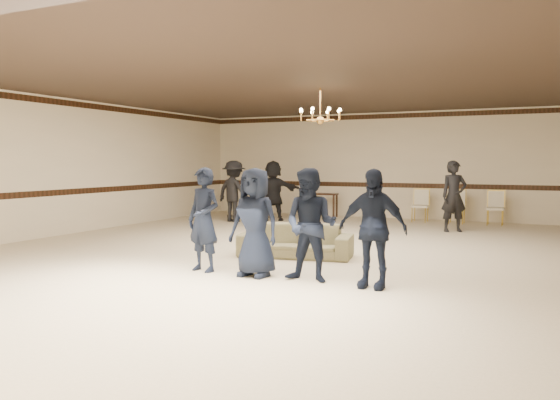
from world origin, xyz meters
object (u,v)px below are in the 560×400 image
(boy_d, at_px, (372,228))
(banquet_chair_right, at_px, (495,208))
(chandelier, at_px, (320,104))
(settee, at_px, (296,241))
(boy_c, at_px, (311,225))
(adult_mid, at_px, (273,191))
(boy_a, at_px, (204,220))
(boy_b, at_px, (255,222))
(console_table, at_px, (323,205))
(banquet_chair_left, at_px, (420,206))
(adult_right, at_px, (454,196))
(banquet_chair_mid, at_px, (457,207))
(adult_left, at_px, (234,191))

(boy_d, height_order, banquet_chair_right, boy_d)
(chandelier, relative_size, settee, 0.47)
(chandelier, relative_size, boy_c, 0.58)
(chandelier, distance_m, adult_mid, 5.18)
(chandelier, distance_m, boy_a, 3.97)
(boy_b, height_order, console_table, boy_b)
(boy_a, relative_size, banquet_chair_right, 1.76)
(chandelier, xyz_separation_m, banquet_chair_left, (1.02, 5.27, -2.41))
(boy_a, bearing_deg, adult_right, 77.75)
(settee, xyz_separation_m, console_table, (-2.10, 6.99, 0.07))
(adult_mid, xyz_separation_m, banquet_chair_left, (3.93, 1.47, -0.41))
(banquet_chair_left, bearing_deg, console_table, 171.32)
(boy_a, relative_size, banquet_chair_left, 1.76)
(adult_mid, relative_size, banquet_chair_left, 1.89)
(boy_d, distance_m, adult_mid, 8.67)
(boy_c, bearing_deg, boy_d, -0.03)
(boy_d, xyz_separation_m, adult_mid, (-4.94, 7.12, 0.06))
(boy_b, relative_size, adult_mid, 0.93)
(boy_d, relative_size, banquet_chair_right, 1.76)
(banquet_chair_mid, height_order, console_table, banquet_chair_mid)
(boy_a, xyz_separation_m, banquet_chair_mid, (2.68, 8.60, -0.35))
(chandelier, distance_m, adult_left, 5.30)
(settee, bearing_deg, boy_b, -96.42)
(boy_b, relative_size, settee, 0.81)
(banquet_chair_mid, bearing_deg, boy_a, -107.80)
(boy_a, xyz_separation_m, adult_left, (-3.14, 6.42, 0.06))
(boy_d, relative_size, adult_left, 0.93)
(console_table, bearing_deg, chandelier, -71.74)
(chandelier, height_order, banquet_chair_right, chandelier)
(chandelier, bearing_deg, boy_c, -71.07)
(boy_a, distance_m, boy_d, 2.70)
(boy_a, height_order, console_table, boy_a)
(boy_d, distance_m, settee, 2.69)
(adult_right, xyz_separation_m, banquet_chair_right, (0.83, 1.87, -0.41))
(boy_a, height_order, adult_right, adult_right)
(boy_d, relative_size, adult_right, 0.93)
(boy_d, height_order, banquet_chair_left, boy_d)
(boy_c, distance_m, banquet_chair_mid, 8.65)
(boy_d, xyz_separation_m, console_table, (-4.02, 8.80, -0.45))
(banquet_chair_mid, relative_size, banquet_chair_right, 1.00)
(boy_a, distance_m, banquet_chair_right, 9.36)
(boy_c, xyz_separation_m, banquet_chair_right, (1.88, 8.60, -0.35))
(adult_right, relative_size, banquet_chair_left, 1.89)
(boy_a, xyz_separation_m, console_table, (-1.32, 8.80, -0.45))
(console_table, bearing_deg, boy_b, -77.46)
(adult_left, height_order, banquet_chair_left, adult_left)
(boy_d, distance_m, console_table, 9.68)
(chandelier, height_order, console_table, chandelier)
(chandelier, height_order, banquet_chair_mid, chandelier)
(boy_b, bearing_deg, adult_mid, 117.33)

